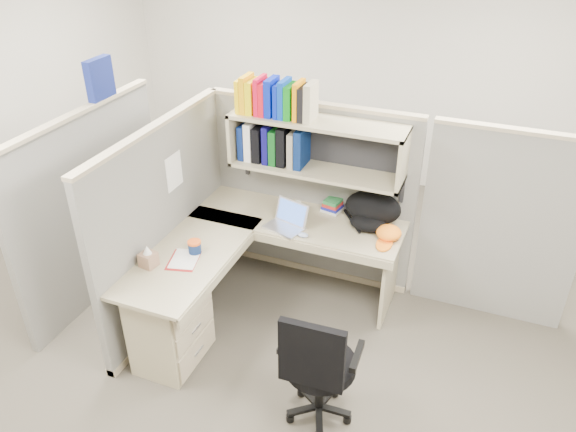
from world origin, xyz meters
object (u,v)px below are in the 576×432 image
at_px(laptop, 284,217).
at_px(backpack, 371,211).
at_px(desk, 206,296).
at_px(snack_canister, 195,247).
at_px(task_chair, 318,383).

distance_m(laptop, backpack, 0.70).
height_order(desk, snack_canister, snack_canister).
xyz_separation_m(backpack, task_chair, (0.05, -1.39, -0.52)).
bearing_deg(task_chair, laptop, 121.73).
bearing_deg(backpack, snack_canister, -161.11).
relative_size(laptop, task_chair, 0.31).
distance_m(laptop, snack_canister, 0.75).
bearing_deg(task_chair, snack_canister, 155.57).
xyz_separation_m(desk, backpack, (0.99, 0.98, 0.42)).
distance_m(desk, laptop, 0.86).
bearing_deg(backpack, laptop, -172.99).
bearing_deg(task_chair, backpack, 91.99).
bearing_deg(snack_canister, laptop, 48.58).
relative_size(desk, laptop, 5.86).
relative_size(desk, snack_canister, 17.20).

